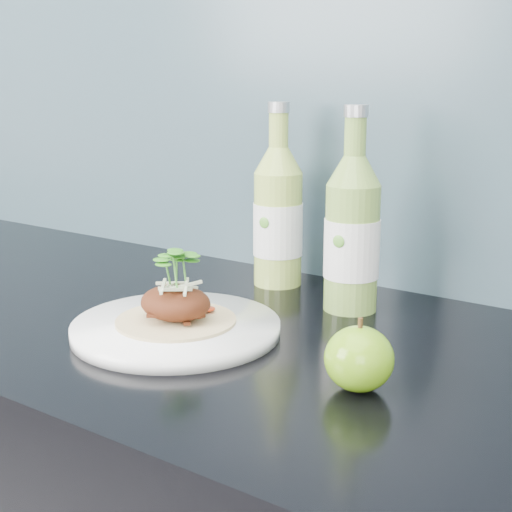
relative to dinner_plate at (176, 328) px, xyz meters
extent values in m
cube|color=#6790A3|center=(0.11, 0.35, 0.34)|extent=(4.00, 0.02, 0.70)
cylinder|color=white|center=(0.00, 0.00, 0.00)|extent=(0.28, 0.28, 0.02)
cylinder|color=tan|center=(0.00, 0.00, 0.01)|extent=(0.15, 0.15, 0.00)
ellipsoid|color=#572510|center=(0.00, 0.00, 0.03)|extent=(0.09, 0.08, 0.04)
ellipsoid|color=#609610|center=(0.26, -0.02, 0.03)|extent=(0.08, 0.08, 0.07)
cylinder|color=#472D14|center=(0.26, -0.02, 0.06)|extent=(0.01, 0.00, 0.01)
cylinder|color=#A7C451|center=(-0.02, 0.26, 0.08)|extent=(0.09, 0.09, 0.17)
cone|color=#A7C451|center=(-0.02, 0.26, 0.18)|extent=(0.07, 0.07, 0.04)
cylinder|color=#A7C451|center=(-0.02, 0.26, 0.23)|extent=(0.03, 0.03, 0.05)
cylinder|color=silver|center=(-0.02, 0.26, 0.26)|extent=(0.03, 0.03, 0.02)
cylinder|color=white|center=(-0.02, 0.26, 0.08)|extent=(0.09, 0.09, 0.08)
ellipsoid|color=#59A533|center=(-0.02, 0.22, 0.10)|extent=(0.02, 0.00, 0.02)
cylinder|color=#7DA645|center=(0.13, 0.21, 0.08)|extent=(0.08, 0.08, 0.17)
cone|color=#7DA645|center=(0.13, 0.21, 0.18)|extent=(0.07, 0.07, 0.04)
cylinder|color=#7DA645|center=(0.13, 0.21, 0.23)|extent=(0.03, 0.03, 0.05)
cylinder|color=silver|center=(0.13, 0.21, 0.26)|extent=(0.03, 0.03, 0.02)
cylinder|color=white|center=(0.13, 0.21, 0.08)|extent=(0.08, 0.08, 0.08)
ellipsoid|color=#59A533|center=(0.13, 0.18, 0.10)|extent=(0.02, 0.00, 0.02)
camera|label=1|loc=(0.56, -0.63, 0.30)|focal=50.00mm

